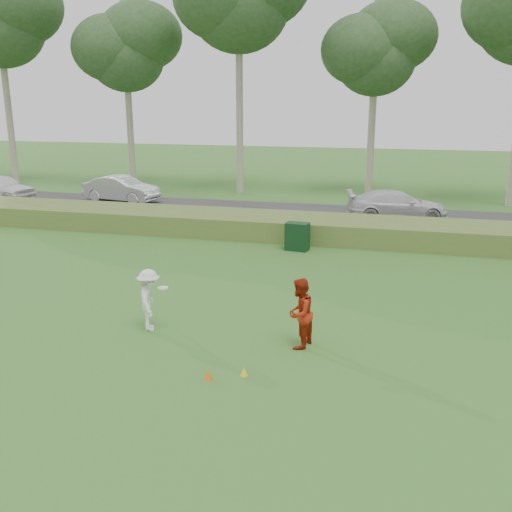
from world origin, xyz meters
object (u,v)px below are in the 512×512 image
(player_white, at_px, (149,300))
(cone_yellow, at_px, (244,371))
(car_mid, at_px, (121,189))
(car_right, at_px, (397,205))
(car_left, at_px, (1,187))
(player_red, at_px, (299,313))
(cone_orange, at_px, (208,375))
(utility_cabinet, at_px, (297,237))

(player_white, distance_m, cone_yellow, 3.69)
(car_mid, bearing_deg, cone_yellow, -137.04)
(player_white, distance_m, car_right, 16.96)
(car_left, bearing_deg, player_red, -115.00)
(car_left, height_order, car_right, car_left)
(car_left, xyz_separation_m, car_right, (22.87, -0.09, -0.02))
(player_white, distance_m, car_left, 23.29)
(player_white, bearing_deg, car_left, 23.57)
(car_left, distance_m, car_right, 22.87)
(cone_orange, xyz_separation_m, cone_yellow, (0.70, 0.36, -0.01))
(utility_cabinet, bearing_deg, player_red, -71.51)
(player_white, height_order, player_red, player_red)
(player_red, height_order, car_mid, player_red)
(car_left, bearing_deg, cone_orange, -120.77)
(player_white, xyz_separation_m, player_red, (3.97, -0.10, 0.05))
(cone_yellow, distance_m, car_mid, 22.88)
(cone_yellow, height_order, car_mid, car_mid)
(cone_yellow, height_order, car_right, car_right)
(cone_yellow, bearing_deg, cone_orange, -152.97)
(player_white, xyz_separation_m, utility_cabinet, (2.23, 8.97, -0.26))
(player_white, bearing_deg, player_red, -114.51)
(player_white, relative_size, car_right, 0.33)
(car_right, bearing_deg, player_white, 147.71)
(player_white, relative_size, utility_cabinet, 1.46)
(cone_orange, bearing_deg, car_left, 136.68)
(cone_orange, height_order, car_mid, car_mid)
(player_red, bearing_deg, car_mid, -127.57)
(player_red, xyz_separation_m, cone_yellow, (-0.89, -1.79, -0.77))
(car_mid, bearing_deg, utility_cabinet, -115.25)
(utility_cabinet, bearing_deg, car_right, 69.52)
(player_red, distance_m, car_left, 26.38)
(cone_orange, relative_size, utility_cabinet, 0.19)
(cone_orange, bearing_deg, cone_yellow, 27.03)
(cone_orange, distance_m, cone_yellow, 0.79)
(cone_orange, bearing_deg, car_mid, 121.93)
(player_white, bearing_deg, utility_cabinet, -37.07)
(utility_cabinet, height_order, car_mid, car_mid)
(player_red, height_order, utility_cabinet, player_red)
(car_left, relative_size, car_mid, 0.96)
(car_left, distance_m, car_mid, 7.36)
(cone_orange, height_order, car_left, car_left)
(cone_yellow, distance_m, utility_cabinet, 10.90)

